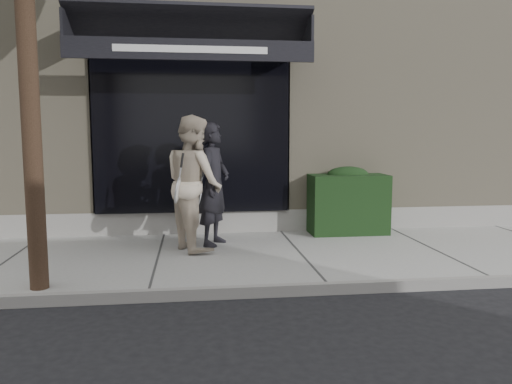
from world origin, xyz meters
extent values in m
plane|color=black|center=(0.00, 0.00, 0.00)|extent=(80.00, 80.00, 0.00)
cube|color=gray|center=(0.00, 0.00, 0.06)|extent=(20.00, 3.00, 0.12)
cube|color=gray|center=(0.00, -1.55, 0.07)|extent=(20.00, 0.10, 0.14)
cube|color=tan|center=(0.00, 5.00, 2.75)|extent=(14.00, 7.00, 5.50)
cube|color=gray|center=(0.00, 1.70, 0.25)|extent=(14.02, 0.42, 0.50)
cube|color=black|center=(-1.50, 1.55, 1.80)|extent=(3.20, 0.30, 2.60)
cube|color=gray|center=(-3.10, 1.70, 1.80)|extent=(0.08, 0.40, 2.60)
cube|color=gray|center=(0.10, 1.70, 1.80)|extent=(0.08, 0.40, 2.60)
cube|color=gray|center=(-1.50, 1.70, 3.14)|extent=(3.36, 0.40, 0.12)
cube|color=black|center=(-1.50, 1.00, 3.40)|extent=(3.60, 1.03, 0.55)
cube|color=black|center=(-1.50, 0.50, 3.01)|extent=(3.60, 0.05, 0.30)
cube|color=white|center=(-1.50, 0.47, 3.01)|extent=(2.20, 0.01, 0.10)
cube|color=black|center=(-3.28, 1.00, 3.32)|extent=(0.04, 1.00, 0.45)
cube|color=black|center=(0.28, 1.00, 3.32)|extent=(0.04, 1.00, 0.45)
cube|color=black|center=(1.10, 1.25, 0.62)|extent=(1.30, 0.70, 1.00)
ellipsoid|color=black|center=(1.10, 1.25, 1.12)|extent=(0.71, 0.38, 0.27)
cylinder|color=black|center=(-3.20, -1.30, 2.40)|extent=(0.20, 0.20, 4.80)
imported|color=black|center=(-1.19, 0.63, 1.05)|extent=(0.68, 0.80, 1.86)
torus|color=silver|center=(-1.44, 0.40, 0.88)|extent=(0.16, 0.32, 0.30)
cylinder|color=silver|center=(-1.44, 0.40, 0.88)|extent=(0.13, 0.28, 0.26)
cylinder|color=silver|center=(-1.44, 0.40, 0.88)|extent=(0.18, 0.06, 0.06)
cylinder|color=black|center=(-1.44, 0.40, 0.88)|extent=(0.20, 0.08, 0.08)
torus|color=silver|center=(-1.56, 0.36, 0.86)|extent=(0.17, 0.31, 0.28)
cylinder|color=silver|center=(-1.56, 0.36, 0.86)|extent=(0.14, 0.27, 0.24)
cylinder|color=silver|center=(-1.56, 0.36, 0.86)|extent=(0.17, 0.02, 0.10)
cylinder|color=black|center=(-1.56, 0.36, 0.86)|extent=(0.19, 0.04, 0.12)
imported|color=#C1B09A|center=(-1.49, 0.37, 1.10)|extent=(1.06, 1.17, 1.96)
torus|color=silver|center=(-1.71, 0.00, 1.04)|extent=(0.12, 0.31, 0.30)
cylinder|color=silver|center=(-1.71, 0.00, 1.04)|extent=(0.09, 0.27, 0.27)
cylinder|color=silver|center=(-1.71, 0.00, 1.04)|extent=(0.18, 0.05, 0.05)
cylinder|color=black|center=(-1.71, 0.00, 1.04)|extent=(0.21, 0.06, 0.06)
camera|label=1|loc=(-1.50, -6.89, 1.83)|focal=35.00mm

